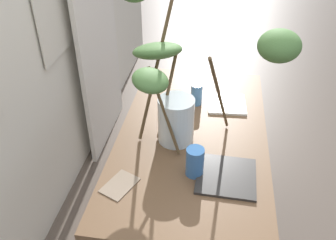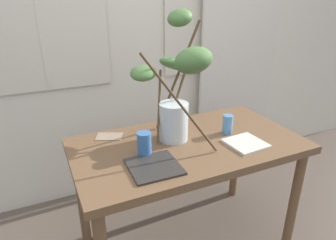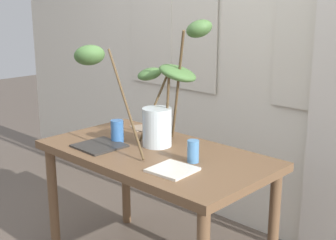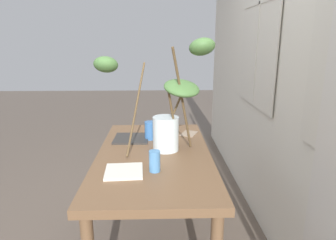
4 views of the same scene
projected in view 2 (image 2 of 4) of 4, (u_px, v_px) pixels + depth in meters
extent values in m
cube|color=silver|center=(134.00, 20.00, 2.24)|extent=(5.27, 0.12, 2.71)
cube|color=silver|center=(242.00, 30.00, 2.52)|extent=(0.77, 0.03, 2.52)
cube|color=brown|center=(188.00, 146.00, 1.74)|extent=(1.32, 0.72, 0.05)
cylinder|color=brown|center=(294.00, 201.00, 1.87)|extent=(0.06, 0.06, 0.71)
cylinder|color=brown|center=(81.00, 197.00, 1.90)|extent=(0.06, 0.06, 0.71)
cylinder|color=brown|center=(236.00, 157.00, 2.37)|extent=(0.06, 0.06, 0.71)
cylinder|color=silver|center=(174.00, 122.00, 1.73)|extent=(0.17, 0.17, 0.22)
cylinder|color=silver|center=(174.00, 133.00, 1.75)|extent=(0.15, 0.15, 0.07)
cylinder|color=brown|center=(177.00, 78.00, 1.75)|extent=(0.22, 0.15, 0.66)
ellipsoid|color=#477038|center=(180.00, 18.00, 1.73)|extent=(0.22, 0.22, 0.15)
cylinder|color=brown|center=(159.00, 106.00, 1.70)|extent=(0.10, 0.16, 0.39)
ellipsoid|color=#477038|center=(143.00, 73.00, 1.63)|extent=(0.21, 0.21, 0.10)
cylinder|color=brown|center=(176.00, 101.00, 1.74)|extent=(0.12, 0.09, 0.41)
ellipsoid|color=#477038|center=(178.00, 64.00, 1.71)|extent=(0.31, 0.31, 0.15)
cylinder|color=brown|center=(181.00, 106.00, 1.48)|extent=(0.39, 0.12, 0.55)
ellipsoid|color=#477038|center=(193.00, 60.00, 1.20)|extent=(0.21, 0.20, 0.14)
cylinder|color=#386BAD|center=(144.00, 144.00, 1.57)|extent=(0.08, 0.08, 0.13)
cylinder|color=#4C84BC|center=(228.00, 124.00, 1.82)|extent=(0.06, 0.06, 0.12)
cube|color=#2D2B28|center=(154.00, 167.00, 1.48)|extent=(0.25, 0.25, 0.01)
cube|color=silver|center=(246.00, 143.00, 1.70)|extent=(0.22, 0.22, 0.01)
cube|color=gray|center=(109.00, 136.00, 1.79)|extent=(0.18, 0.16, 0.00)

